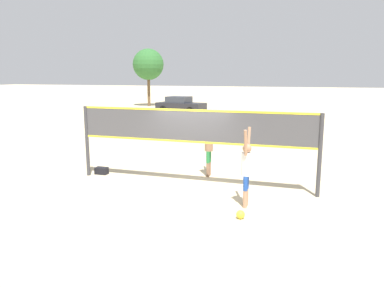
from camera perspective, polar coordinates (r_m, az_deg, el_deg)
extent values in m
plane|color=beige|center=(12.03, 0.00, -6.24)|extent=(200.00, 200.00, 0.00)
cylinder|color=#38383D|center=(13.39, -15.70, 0.41)|extent=(0.12, 0.12, 2.42)
cylinder|color=#38383D|center=(11.19, 18.90, -1.71)|extent=(0.12, 0.12, 2.42)
cube|color=#47474C|center=(11.63, 0.00, 2.74)|extent=(7.50, 0.02, 1.05)
cube|color=yellow|center=(11.57, 0.00, 5.16)|extent=(7.50, 0.03, 0.06)
cube|color=yellow|center=(11.70, 0.00, 0.35)|extent=(7.50, 0.03, 0.06)
cylinder|color=tan|center=(10.07, 8.08, -8.32)|extent=(0.11, 0.11, 0.47)
cylinder|color=#1E47A5|center=(9.94, 8.14, -5.97)|extent=(0.12, 0.12, 0.39)
cylinder|color=tan|center=(10.26, 8.27, -7.97)|extent=(0.11, 0.11, 0.47)
cylinder|color=#1E47A5|center=(10.13, 8.34, -5.66)|extent=(0.12, 0.12, 0.39)
cylinder|color=white|center=(9.91, 8.32, -3.04)|extent=(0.28, 0.28, 0.61)
sphere|color=tan|center=(9.82, 8.38, -0.64)|extent=(0.24, 0.24, 0.24)
cylinder|color=tan|center=(9.55, 8.17, 0.18)|extent=(0.08, 0.22, 0.68)
cylinder|color=tan|center=(10.02, 8.64, 0.65)|extent=(0.08, 0.22, 0.68)
cylinder|color=#8C664C|center=(13.08, 2.66, -3.75)|extent=(0.11, 0.11, 0.49)
cylinder|color=#267F3F|center=(12.98, 2.68, -1.83)|extent=(0.12, 0.12, 0.40)
cylinder|color=#8C664C|center=(12.90, 2.43, -3.96)|extent=(0.11, 0.11, 0.49)
cylinder|color=#267F3F|center=(12.79, 2.44, -2.01)|extent=(0.12, 0.12, 0.40)
cylinder|color=#8C664C|center=(12.79, 2.58, 0.35)|extent=(0.28, 0.28, 0.64)
sphere|color=#8C664C|center=(12.71, 2.60, 2.31)|extent=(0.25, 0.25, 0.25)
cylinder|color=#8C664C|center=(12.92, 2.89, 3.31)|extent=(0.08, 0.23, 0.71)
cylinder|color=#8C664C|center=(12.46, 2.31, 3.05)|extent=(0.08, 0.23, 0.71)
sphere|color=yellow|center=(9.37, 7.40, -10.61)|extent=(0.21, 0.21, 0.21)
cube|color=black|center=(13.65, -13.61, -3.98)|extent=(0.44, 0.25, 0.25)
cube|color=#232328|center=(35.00, -1.69, 5.68)|extent=(4.72, 2.52, 0.78)
cube|color=#2D333D|center=(35.05, -2.02, 6.79)|extent=(2.25, 2.00, 0.57)
cylinder|color=black|center=(35.17, 1.00, 5.38)|extent=(0.67, 0.31, 0.64)
cylinder|color=black|center=(33.59, -0.31, 5.14)|extent=(0.67, 0.31, 0.64)
cylinder|color=black|center=(36.46, -2.96, 5.55)|extent=(0.67, 0.31, 0.64)
cylinder|color=black|center=(34.93, -4.40, 5.32)|extent=(0.67, 0.31, 0.64)
cylinder|color=brown|center=(42.42, -6.60, 8.23)|extent=(0.32, 0.32, 3.65)
sphere|color=#2D662D|center=(42.41, -6.68, 11.96)|extent=(3.41, 3.41, 3.41)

